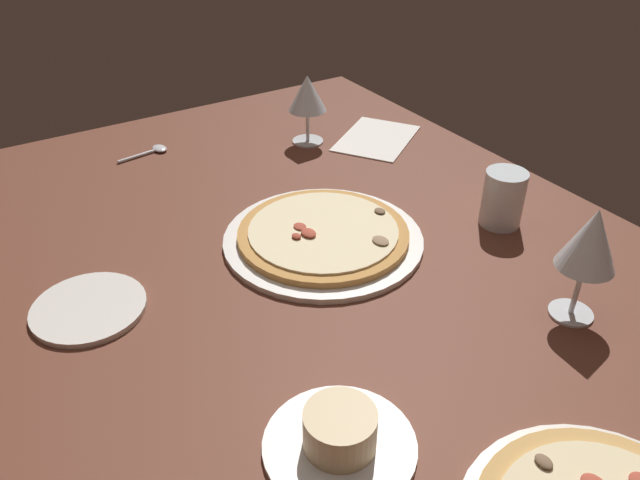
# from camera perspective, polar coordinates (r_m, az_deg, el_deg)

# --- Properties ---
(dining_table) EXTENTS (1.50, 1.10, 0.04)m
(dining_table) POSITION_cam_1_polar(r_m,az_deg,el_deg) (1.02, -0.31, -3.59)
(dining_table) COLOR brown
(dining_table) RESTS_ON ground
(pizza_main) EXTENTS (0.34, 0.34, 0.03)m
(pizza_main) POSITION_cam_1_polar(r_m,az_deg,el_deg) (1.06, 0.30, 0.36)
(pizza_main) COLOR white
(pizza_main) RESTS_ON dining_table
(ramekin_on_saucer) EXTENTS (0.18, 0.18, 0.06)m
(ramekin_on_saucer) POSITION_cam_1_polar(r_m,az_deg,el_deg) (0.74, 1.80, -17.35)
(ramekin_on_saucer) COLOR white
(ramekin_on_saucer) RESTS_ON dining_table
(wine_glass_far) EXTENTS (0.08, 0.08, 0.15)m
(wine_glass_far) POSITION_cam_1_polar(r_m,az_deg,el_deg) (1.39, -1.15, 12.96)
(wine_glass_far) COLOR silver
(wine_glass_far) RESTS_ON dining_table
(wine_glass_near) EXTENTS (0.08, 0.08, 0.18)m
(wine_glass_near) POSITION_cam_1_polar(r_m,az_deg,el_deg) (0.92, 23.30, -0.18)
(wine_glass_near) COLOR silver
(wine_glass_near) RESTS_ON dining_table
(water_glass) EXTENTS (0.07, 0.07, 0.10)m
(water_glass) POSITION_cam_1_polar(r_m,az_deg,el_deg) (1.14, 16.21, 3.45)
(water_glass) COLOR silver
(water_glass) RESTS_ON dining_table
(side_plate) EXTENTS (0.17, 0.17, 0.01)m
(side_plate) POSITION_cam_1_polar(r_m,az_deg,el_deg) (0.98, -20.20, -5.80)
(side_plate) COLOR silver
(side_plate) RESTS_ON dining_table
(paper_menu) EXTENTS (0.24, 0.25, 0.00)m
(paper_menu) POSITION_cam_1_polar(r_m,az_deg,el_deg) (1.45, 5.14, 9.14)
(paper_menu) COLOR white
(paper_menu) RESTS_ON dining_table
(spoon) EXTENTS (0.04, 0.11, 0.01)m
(spoon) POSITION_cam_1_polar(r_m,az_deg,el_deg) (1.42, -14.85, 7.84)
(spoon) COLOR silver
(spoon) RESTS_ON dining_table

